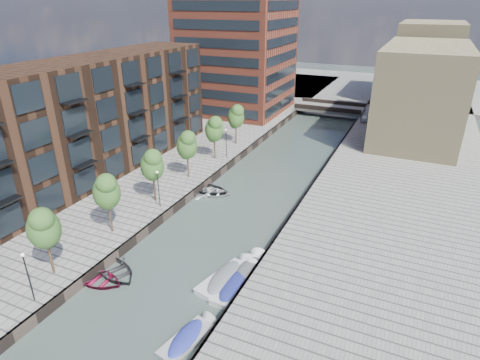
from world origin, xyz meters
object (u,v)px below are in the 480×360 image
Objects in this scene: tree_3 at (152,164)px; tree_4 at (187,144)px; tree_1 at (43,227)px; tree_6 at (236,116)px; sloop_0 at (116,274)px; sloop_4 at (209,191)px; tree_5 at (214,128)px; motorboat_0 at (190,336)px; motorboat_1 at (228,276)px; motorboat_3 at (239,282)px; car at (364,118)px; tree_2 at (106,190)px; sloop_3 at (212,195)px; bridge at (330,108)px; motorboat_4 at (248,271)px; sloop_2 at (98,282)px.

tree_4 is (0.00, 7.00, 0.00)m from tree_3.
tree_6 is (0.00, 35.00, 0.00)m from tree_1.
sloop_0 is 0.98× the size of sloop_4.
tree_5 is 1.00× the size of tree_6.
motorboat_0 is 6.88m from motorboat_1.
tree_6 is at bearing 115.34° from motorboat_3.
tree_6 is at bearing -135.77° from car.
tree_1 is at bearing -113.99° from car.
tree_2 is at bearing 90.00° from tree_1.
car is at bearing -31.52° from sloop_3.
tree_5 is at bearing 12.30° from sloop_3.
motorboat_1 is at bearing 161.79° from motorboat_3.
motorboat_3 is (10.55, -14.24, 0.23)m from sloop_4.
tree_2 is 13.67m from motorboat_1.
tree_4 is 1.69× the size of car.
car is at bearing -21.44° from sloop_4.
bridge is 2.18× the size of tree_3.
bridge is 41.20m from sloop_4.
tree_6 is at bearing 90.00° from tree_2.
sloop_3 is 0.79× the size of motorboat_1.
tree_4 is 20.07m from motorboat_1.
motorboat_1 is (12.67, 6.29, -5.08)m from tree_1.
motorboat_4 reaches higher than motorboat_0.
tree_2 is 1.19× the size of sloop_0.
tree_2 is 1.24× the size of motorboat_0.
tree_3 is 16.75m from motorboat_3.
motorboat_1 reaches higher than sloop_0.
motorboat_4 is (13.90, -27.37, -5.08)m from tree_6.
sloop_3 is at bearing -4.83° from sloop_2.
sloop_0 is 0.89× the size of motorboat_4.
sloop_4 is 16.46m from motorboat_4.
tree_6 is 16.08m from sloop_4.
motorboat_0 is at bearing -2.56° from tree_1.
sloop_0 is at bearing 165.51° from sloop_3.
sloop_0 is (3.68, -18.10, -5.31)m from tree_4.
motorboat_1 reaches higher than sloop_2.
tree_6 is (0.00, 7.00, 0.00)m from tree_5.
sloop_3 is 0.93× the size of sloop_4.
tree_3 is 7.00m from tree_4.
motorboat_4 is at bearing -62.05° from sloop_2.
sloop_0 is 0.86× the size of motorboat_3.
car is (16.00, 48.60, -3.71)m from tree_2.
tree_3 is at bearing 130.49° from sloop_3.
tree_1 is at bearing -97.93° from bridge.
tree_1 and tree_6 have the same top height.
tree_1 is 14.09m from motorboat_0.
sloop_3 is (4.05, -1.49, -5.31)m from tree_4.
tree_6 reaches higher than motorboat_3.
tree_5 reaches higher than sloop_0.
motorboat_4 is at bearing 2.62° from tree_2.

